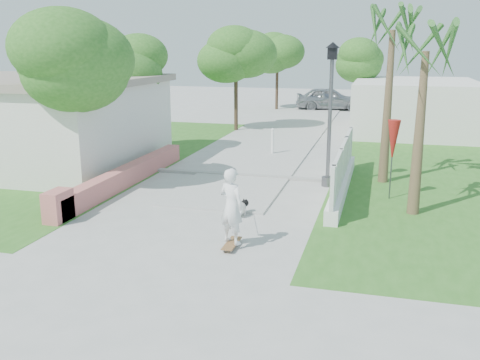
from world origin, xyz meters
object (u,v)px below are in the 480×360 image
(patio_umbrella, at_px, (393,142))
(dog, at_px, (241,207))
(street_lamp, at_px, (330,110))
(bollard, at_px, (273,141))
(skateboarder, at_px, (232,203))
(parked_car, at_px, (329,99))

(patio_umbrella, xyz_separation_m, dog, (-3.74, -2.70, -1.45))
(street_lamp, xyz_separation_m, patio_umbrella, (1.90, -1.00, -0.74))
(bollard, distance_m, skateboarder, 10.00)
(bollard, relative_size, parked_car, 0.24)
(dog, bearing_deg, street_lamp, 81.58)
(street_lamp, distance_m, dog, 4.68)
(patio_umbrella, height_order, skateboarder, patio_umbrella)
(skateboarder, bearing_deg, dog, -57.14)
(skateboarder, bearing_deg, patio_umbrella, -103.48)
(bollard, relative_size, dog, 1.78)
(street_lamp, xyz_separation_m, skateboarder, (-1.59, -5.43, -1.56))
(parked_car, bearing_deg, street_lamp, 176.29)
(dog, bearing_deg, skateboarder, -63.91)
(patio_umbrella, bearing_deg, dog, -144.16)
(street_lamp, relative_size, bollard, 4.07)
(bollard, xyz_separation_m, skateboarder, (1.11, -9.93, 0.28))
(patio_umbrella, height_order, parked_car, patio_umbrella)
(skateboarder, height_order, parked_car, skateboarder)
(patio_umbrella, relative_size, parked_car, 0.50)
(bollard, xyz_separation_m, parked_car, (0.60, 16.50, 0.20))
(skateboarder, xyz_separation_m, parked_car, (-0.51, 26.44, -0.08))
(bollard, relative_size, skateboarder, 0.38)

